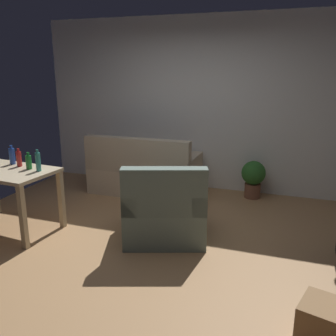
{
  "coord_description": "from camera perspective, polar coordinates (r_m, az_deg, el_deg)",
  "views": [
    {
      "loc": [
        1.49,
        -3.5,
        1.91
      ],
      "look_at": [
        0.1,
        0.5,
        0.75
      ],
      "focal_mm": 39.01,
      "sensor_mm": 36.0,
      "label": 1
    }
  ],
  "objects": [
    {
      "name": "ground_plane",
      "position": [
        4.26,
        -3.55,
        -11.5
      ],
      "size": [
        5.2,
        4.4,
        0.02
      ],
      "primitive_type": "cube",
      "color": "tan"
    },
    {
      "name": "wall_rear",
      "position": [
        5.92,
        4.57,
        9.85
      ],
      "size": [
        5.2,
        0.1,
        2.7
      ],
      "primitive_type": "cube",
      "color": "white",
      "rests_on": "ground_plane"
    },
    {
      "name": "couch",
      "position": [
        5.76,
        -3.78,
        -0.85
      ],
      "size": [
        1.65,
        0.84,
        0.92
      ],
      "rotation": [
        0.0,
        0.0,
        3.14
      ],
      "color": "beige",
      "rests_on": "ground_plane"
    },
    {
      "name": "desk",
      "position": [
        4.75,
        -24.18,
        -1.44
      ],
      "size": [
        1.26,
        0.8,
        0.76
      ],
      "rotation": [
        0.0,
        0.0,
        -0.09
      ],
      "color": "#C6B28E",
      "rests_on": "ground_plane"
    },
    {
      "name": "potted_plant",
      "position": [
        5.65,
        13.18,
        -1.33
      ],
      "size": [
        0.36,
        0.36,
        0.57
      ],
      "color": "brown",
      "rests_on": "ground_plane"
    },
    {
      "name": "armchair",
      "position": [
        4.2,
        -0.55,
        -6.89
      ],
      "size": [
        1.13,
        1.09,
        0.92
      ],
      "rotation": [
        0.0,
        0.0,
        3.48
      ],
      "color": "slate",
      "rests_on": "ground_plane"
    },
    {
      "name": "storage_box",
      "position": [
        3.04,
        24.66,
        -21.65
      ],
      "size": [
        0.56,
        0.46,
        0.3
      ],
      "primitive_type": "cube",
      "rotation": [
        0.0,
        0.0,
        -0.28
      ],
      "color": "olive",
      "rests_on": "ground_plane"
    },
    {
      "name": "bottle_blue",
      "position": [
        4.9,
        -23.19,
        1.74
      ],
      "size": [
        0.07,
        0.07,
        0.24
      ],
      "color": "#2347A3",
      "rests_on": "desk"
    },
    {
      "name": "bottle_red",
      "position": [
        4.76,
        -22.26,
        1.36
      ],
      "size": [
        0.06,
        0.06,
        0.22
      ],
      "color": "#AD2323",
      "rests_on": "desk"
    },
    {
      "name": "bottle_green",
      "position": [
        4.59,
        -20.94,
        0.88
      ],
      "size": [
        0.07,
        0.07,
        0.2
      ],
      "color": "#1E722D",
      "rests_on": "desk"
    },
    {
      "name": "bottle_tall",
      "position": [
        4.45,
        -19.63,
        0.95
      ],
      "size": [
        0.06,
        0.06,
        0.26
      ],
      "color": "teal",
      "rests_on": "desk"
    }
  ]
}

